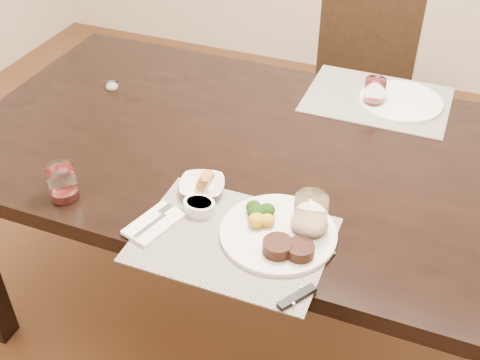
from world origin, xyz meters
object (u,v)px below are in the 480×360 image
at_px(chair_far, 358,84).
at_px(far_plate, 401,101).
at_px(steak_knife, 301,289).
at_px(cracker_bowl, 202,186).
at_px(dinner_plate, 283,232).
at_px(wine_glass_near, 310,218).

height_order(chair_far, far_plate, chair_far).
relative_size(steak_knife, far_plate, 0.83).
bearing_deg(cracker_bowl, dinner_plate, -19.36).
distance_m(cracker_bowl, wine_glass_near, 0.32).
relative_size(chair_far, cracker_bowl, 6.01).
relative_size(dinner_plate, cracker_bowl, 1.91).
distance_m(steak_knife, cracker_bowl, 0.42).
xyz_separation_m(cracker_bowl, wine_glass_near, (0.31, -0.05, 0.03)).
xyz_separation_m(wine_glass_near, far_plate, (0.10, 0.71, -0.04)).
bearing_deg(far_plate, steak_knife, -94.14).
distance_m(chair_far, dinner_plate, 1.31).
relative_size(steak_knife, cracker_bowl, 1.49).
xyz_separation_m(steak_knife, far_plate, (0.06, 0.89, 0.00)).
distance_m(cracker_bowl, far_plate, 0.77).
relative_size(cracker_bowl, far_plate, 0.56).
bearing_deg(dinner_plate, cracker_bowl, 145.08).
distance_m(chair_far, steak_knife, 1.46).
distance_m(steak_knife, wine_glass_near, 0.19).
distance_m(dinner_plate, far_plate, 0.76).
bearing_deg(cracker_bowl, wine_glass_near, -9.61).
xyz_separation_m(chair_far, steak_knife, (0.17, -1.43, 0.26)).
height_order(steak_knife, cracker_bowl, cracker_bowl).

